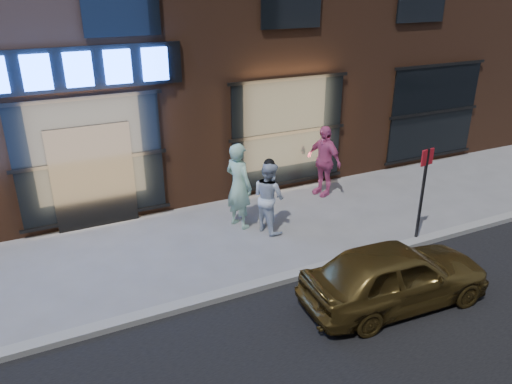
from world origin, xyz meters
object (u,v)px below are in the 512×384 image
(man_cap, at_px, (269,197))
(gold_sedan, at_px, (396,275))
(passerby, at_px, (324,161))
(man_bowtie, at_px, (239,186))
(sign_post, at_px, (423,187))

(man_cap, distance_m, gold_sedan, 3.53)
(man_cap, distance_m, passerby, 2.55)
(passerby, bearing_deg, man_cap, -76.65)
(man_bowtie, height_order, sign_post, sign_post)
(man_bowtie, relative_size, sign_post, 0.93)
(man_bowtie, height_order, gold_sedan, man_bowtie)
(sign_post, bearing_deg, man_cap, 137.08)
(man_bowtie, relative_size, passerby, 1.07)
(gold_sedan, xyz_separation_m, sign_post, (1.93, 1.56, 0.72))
(man_bowtie, relative_size, man_cap, 1.21)
(man_cap, height_order, passerby, passerby)
(man_cap, bearing_deg, sign_post, -139.00)
(passerby, height_order, gold_sedan, passerby)
(man_bowtie, height_order, passerby, man_bowtie)
(passerby, distance_m, gold_sedan, 4.92)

